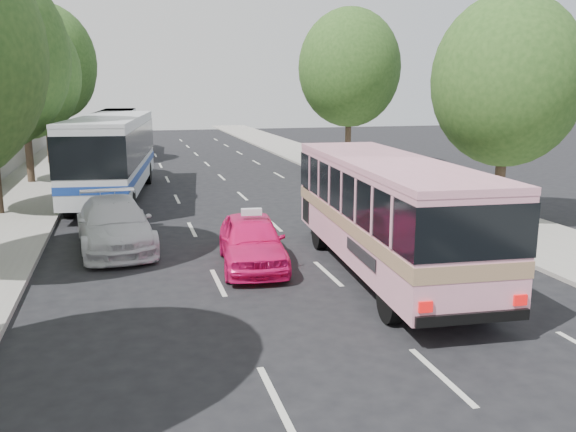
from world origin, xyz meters
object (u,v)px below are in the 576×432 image
object	(u,v)px
tour_coach_front	(113,149)
tour_coach_rear	(116,129)
white_pickup	(115,224)
pink_bus	(386,204)
pink_taxi	(252,241)

from	to	relation	value
tour_coach_front	tour_coach_rear	bearing A→B (deg)	96.90
white_pickup	pink_bus	bearing A→B (deg)	-39.29
tour_coach_rear	tour_coach_front	bearing A→B (deg)	-85.92
pink_bus	tour_coach_front	distance (m)	15.19
pink_bus	white_pickup	size ratio (longest dim) A/B	1.87
white_pickup	tour_coach_rear	size ratio (longest dim) A/B	0.48
tour_coach_front	tour_coach_rear	distance (m)	16.97
pink_bus	white_pickup	bearing A→B (deg)	150.10
pink_bus	tour_coach_rear	bearing A→B (deg)	106.68
pink_taxi	tour_coach_front	size ratio (longest dim) A/B	0.35
white_pickup	tour_coach_rear	distance (m)	25.95
pink_bus	tour_coach_rear	distance (m)	31.26
pink_bus	pink_taxi	size ratio (longest dim) A/B	2.30
white_pickup	tour_coach_front	bearing A→B (deg)	85.13
tour_coach_front	tour_coach_rear	xyz separation A→B (m)	(0.00, 16.97, -0.24)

